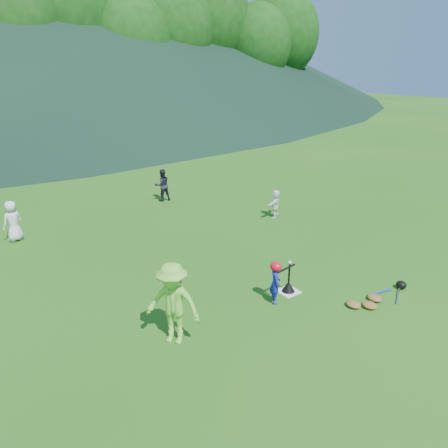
% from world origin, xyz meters
% --- Properties ---
extents(ground, '(120.00, 120.00, 0.00)m').
position_xyz_m(ground, '(0.00, 0.00, 0.00)').
color(ground, '#1A5513').
rests_on(ground, ground).
extents(home_plate, '(0.45, 0.45, 0.02)m').
position_xyz_m(home_plate, '(0.00, 0.00, 0.01)').
color(home_plate, silver).
rests_on(home_plate, ground).
extents(baseball, '(0.08, 0.08, 0.08)m').
position_xyz_m(baseball, '(0.00, 0.00, 0.74)').
color(baseball, white).
rests_on(baseball, batting_tee).
extents(batter_child, '(0.37, 0.41, 0.94)m').
position_xyz_m(batter_child, '(-0.56, -0.15, 0.47)').
color(batter_child, '#161D98').
rests_on(batter_child, ground).
extents(adult_coach, '(1.10, 1.18, 1.60)m').
position_xyz_m(adult_coach, '(-3.03, -0.12, 0.80)').
color(adult_coach, '#6FC339').
rests_on(adult_coach, ground).
extents(fielder_a, '(0.69, 0.57, 1.20)m').
position_xyz_m(fielder_a, '(-4.35, 6.93, 0.60)').
color(fielder_a, silver).
rests_on(fielder_a, ground).
extents(fielder_b, '(0.63, 0.52, 1.21)m').
position_xyz_m(fielder_b, '(1.06, 7.92, 0.60)').
color(fielder_b, black).
rests_on(fielder_b, ground).
extents(fielder_d, '(0.91, 0.66, 0.95)m').
position_xyz_m(fielder_d, '(3.22, 4.02, 0.47)').
color(fielder_d, white).
rests_on(fielder_d, ground).
extents(batting_tee, '(0.30, 0.30, 0.68)m').
position_xyz_m(batting_tee, '(0.00, 0.00, 0.13)').
color(batting_tee, black).
rests_on(batting_tee, home_plate).
extents(batter_gear, '(0.73, 0.26, 0.30)m').
position_xyz_m(batter_gear, '(-0.53, -0.15, 0.84)').
color(batter_gear, red).
rests_on(batter_gear, ground).
extents(equipment_pile, '(1.80, 0.69, 0.19)m').
position_xyz_m(equipment_pile, '(1.27, -1.41, 0.07)').
color(equipment_pile, olive).
rests_on(equipment_pile, ground).
extents(outfield_fence, '(70.07, 0.08, 1.33)m').
position_xyz_m(outfield_fence, '(0.00, 28.00, 0.70)').
color(outfield_fence, gray).
rests_on(outfield_fence, ground).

